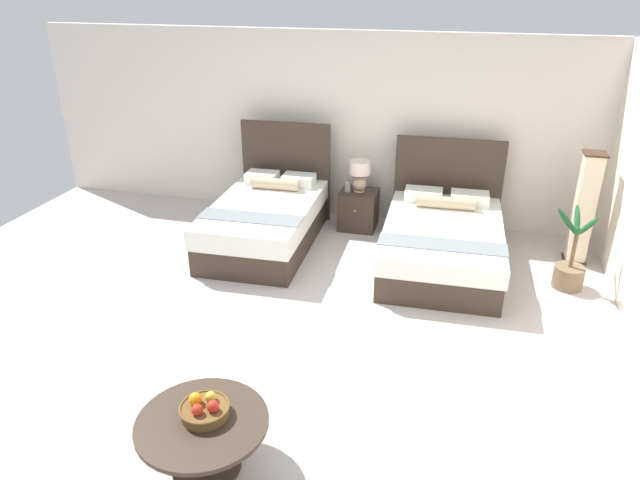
% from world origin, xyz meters
% --- Properties ---
extents(ground_plane, '(9.70, 9.58, 0.02)m').
position_xyz_m(ground_plane, '(0.00, 0.00, -0.01)').
color(ground_plane, beige).
extents(wall_back, '(9.70, 0.12, 2.53)m').
position_xyz_m(wall_back, '(0.00, 2.99, 1.26)').
color(wall_back, silver).
rests_on(wall_back, ground).
extents(bed_near_window, '(1.29, 2.12, 1.36)m').
position_xyz_m(bed_near_window, '(-1.11, 1.70, 0.33)').
color(bed_near_window, '#392D21').
rests_on(bed_near_window, ground).
extents(bed_near_corner, '(1.44, 2.19, 1.28)m').
position_xyz_m(bed_near_corner, '(1.11, 1.71, 0.31)').
color(bed_near_corner, '#392D21').
rests_on(bed_near_corner, ground).
extents(nightstand, '(0.50, 0.50, 0.52)m').
position_xyz_m(nightstand, '(-0.07, 2.50, 0.26)').
color(nightstand, '#392D21').
rests_on(nightstand, ground).
extents(table_lamp, '(0.28, 0.28, 0.42)m').
position_xyz_m(table_lamp, '(-0.07, 2.52, 0.77)').
color(table_lamp, tan).
rests_on(table_lamp, nightstand).
extents(vase, '(0.08, 0.08, 0.16)m').
position_xyz_m(vase, '(-0.22, 2.46, 0.60)').
color(vase, gray).
rests_on(vase, nightstand).
extents(coffee_table, '(0.91, 0.91, 0.43)m').
position_xyz_m(coffee_table, '(-0.27, -1.96, 0.33)').
color(coffee_table, '#392D21').
rests_on(coffee_table, ground).
extents(fruit_bowl, '(0.35, 0.35, 0.16)m').
position_xyz_m(fruit_bowl, '(-0.27, -1.90, 0.49)').
color(fruit_bowl, brown).
rests_on(fruit_bowl, coffee_table).
extents(floor_lamp_corner, '(0.26, 0.26, 1.36)m').
position_xyz_m(floor_lamp_corner, '(2.68, 2.18, 0.68)').
color(floor_lamp_corner, '#422C1F').
rests_on(floor_lamp_corner, ground).
extents(potted_palm, '(0.47, 0.60, 0.93)m').
position_xyz_m(potted_palm, '(2.51, 1.46, 0.23)').
color(potted_palm, brown).
rests_on(potted_palm, ground).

